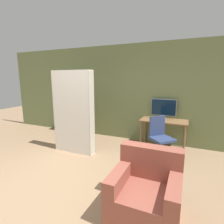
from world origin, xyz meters
name	(u,v)px	position (x,y,z in m)	size (l,w,h in m)	color
ground_plane	(44,195)	(0.00, 0.00, 0.00)	(16.00, 16.00, 0.00)	#937556
wall_back	(117,93)	(0.00, 3.01, 1.35)	(8.00, 0.06, 2.70)	#6B7A4C
desk	(164,124)	(1.40, 2.69, 0.62)	(1.15, 0.58, 0.73)	brown
monitor	(164,108)	(1.36, 2.88, 1.01)	(0.64, 0.16, 0.51)	#B7B7BC
office_chair	(160,142)	(1.43, 2.05, 0.38)	(0.62, 0.62, 0.94)	#4C4C51
bookshelf	(76,109)	(-1.38, 2.87, 0.78)	(0.63, 0.27, 1.70)	brown
mattress_near	(74,112)	(-0.54, 1.57, 0.98)	(1.02, 0.21, 1.95)	silver
armchair	(146,191)	(1.52, 0.28, 0.32)	(0.85, 0.80, 0.85)	#934C3D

